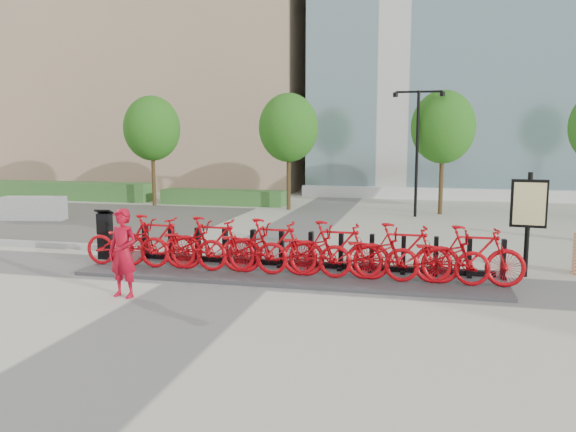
% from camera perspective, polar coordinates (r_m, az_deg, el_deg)
% --- Properties ---
extents(ground, '(120.00, 120.00, 0.00)m').
position_cam_1_polar(ground, '(13.14, -5.81, -5.92)').
color(ground, '#B5B29C').
extents(gravel_patch, '(14.00, 14.00, 0.00)m').
position_cam_1_polar(gravel_patch, '(23.98, -23.10, -0.24)').
color(gravel_patch, '#474747').
rests_on(gravel_patch, ground).
extents(hedge_a, '(10.00, 1.40, 0.90)m').
position_cam_1_polar(hedge_a, '(31.50, -21.97, 2.42)').
color(hedge_a, '#2D5A25').
rests_on(hedge_a, ground).
extents(hedge_b, '(6.00, 1.20, 0.70)m').
position_cam_1_polar(hedge_b, '(27.02, -6.58, 1.91)').
color(hedge_b, '#2D5A25').
rests_on(hedge_b, ground).
extents(tree_0, '(2.60, 2.60, 5.10)m').
position_cam_1_polar(tree_0, '(26.98, -13.65, 8.63)').
color(tree_0, '#4A371C').
rests_on(tree_0, ground).
extents(tree_1, '(2.60, 2.60, 5.10)m').
position_cam_1_polar(tree_1, '(24.72, 0.06, 8.94)').
color(tree_1, '#4A371C').
rests_on(tree_1, ground).
extents(tree_2, '(2.60, 2.60, 5.10)m').
position_cam_1_polar(tree_2, '(24.05, 15.48, 8.69)').
color(tree_2, '#4A371C').
rests_on(tree_2, ground).
extents(streetlamp, '(2.00, 0.20, 5.00)m').
position_cam_1_polar(streetlamp, '(23.03, 13.01, 7.69)').
color(streetlamp, black).
rests_on(streetlamp, ground).
extents(dock_pad, '(9.60, 2.40, 0.08)m').
position_cam_1_polar(dock_pad, '(13.05, 0.05, -5.80)').
color(dock_pad, '#3D3D3F').
rests_on(dock_pad, ground).
extents(dock_rail_posts, '(8.74, 0.50, 0.85)m').
position_cam_1_polar(dock_rail_posts, '(13.32, 2.29, -3.48)').
color(dock_rail_posts, black).
rests_on(dock_rail_posts, dock_pad).
extents(bike_0, '(2.16, 0.75, 1.13)m').
position_cam_1_polar(bike_0, '(14.03, -16.00, -2.61)').
color(bike_0, '#A9050B').
rests_on(bike_0, dock_pad).
extents(bike_1, '(2.10, 0.59, 1.26)m').
position_cam_1_polar(bike_1, '(13.68, -13.38, -2.51)').
color(bike_1, '#A9050B').
rests_on(bike_1, dock_pad).
extents(bike_2, '(2.16, 0.75, 1.13)m').
position_cam_1_polar(bike_2, '(13.38, -10.62, -2.93)').
color(bike_2, '#A9050B').
rests_on(bike_2, dock_pad).
extents(bike_3, '(2.10, 0.59, 1.26)m').
position_cam_1_polar(bike_3, '(13.09, -7.75, -2.82)').
color(bike_3, '#A9050B').
rests_on(bike_3, dock_pad).
extents(bike_4, '(2.16, 0.75, 1.13)m').
position_cam_1_polar(bike_4, '(12.86, -4.75, -3.25)').
color(bike_4, '#A9050B').
rests_on(bike_4, dock_pad).
extents(bike_5, '(2.10, 0.59, 1.26)m').
position_cam_1_polar(bike_5, '(12.65, -1.65, -3.13)').
color(bike_5, '#A9050B').
rests_on(bike_5, dock_pad).
extents(bike_6, '(2.16, 0.75, 1.13)m').
position_cam_1_polar(bike_6, '(12.50, 1.55, -3.56)').
color(bike_6, '#A9050B').
rests_on(bike_6, dock_pad).
extents(bike_7, '(2.10, 0.59, 1.26)m').
position_cam_1_polar(bike_7, '(12.36, 4.82, -3.42)').
color(bike_7, '#A9050B').
rests_on(bike_7, dock_pad).
extents(bike_8, '(2.16, 0.75, 1.13)m').
position_cam_1_polar(bike_8, '(12.28, 8.15, -3.84)').
color(bike_8, '#A9050B').
rests_on(bike_8, dock_pad).
extents(bike_9, '(2.10, 0.59, 1.26)m').
position_cam_1_polar(bike_9, '(12.23, 11.52, -3.67)').
color(bike_9, '#A9050B').
rests_on(bike_9, dock_pad).
extents(bike_10, '(2.16, 0.75, 1.13)m').
position_cam_1_polar(bike_10, '(12.24, 14.89, -4.07)').
color(bike_10, '#A9050B').
rests_on(bike_10, dock_pad).
extents(bike_11, '(2.10, 0.59, 1.26)m').
position_cam_1_polar(bike_11, '(12.27, 18.27, -3.88)').
color(bike_11, '#A9050B').
rests_on(bike_11, dock_pad).
extents(kiosk, '(0.44, 0.39, 1.28)m').
position_cam_1_polar(kiosk, '(15.02, -18.09, -1.83)').
color(kiosk, black).
rests_on(kiosk, dock_pad).
extents(worker_red, '(0.71, 0.54, 1.77)m').
position_cam_1_polar(worker_red, '(11.54, -16.43, -3.63)').
color(worker_red, '#A8071D').
rests_on(worker_red, ground).
extents(jersey_barrier, '(2.45, 1.11, 0.91)m').
position_cam_1_polar(jersey_barrier, '(23.77, -24.39, 0.71)').
color(jersey_barrier, '#ABABAB').
rests_on(jersey_barrier, ground).
extents(map_sign, '(0.79, 0.21, 2.38)m').
position_cam_1_polar(map_sign, '(13.69, 23.26, 0.74)').
color(map_sign, black).
rests_on(map_sign, ground).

